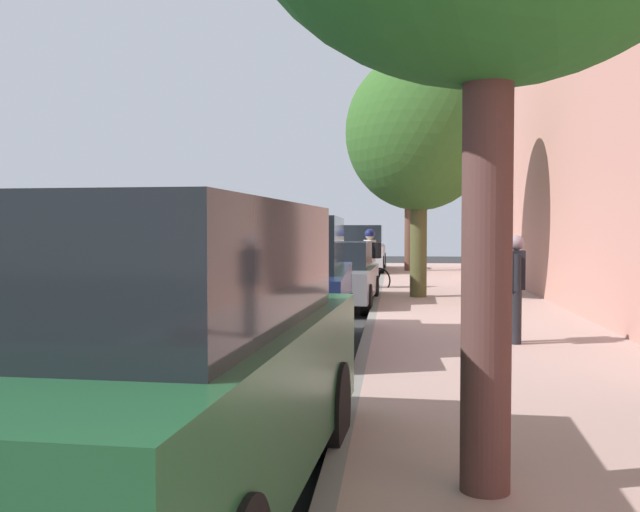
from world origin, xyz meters
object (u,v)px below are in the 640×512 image
street_tree_corner (410,164)px  pedestrian_on_phone (516,283)px  parked_suv_dark_blue_mid (283,283)px  parked_pickup_silver_farthest (359,252)px  cyclist_with_backpack (371,254)px  parked_sedan_grey_far (335,275)px  parked_suv_green_second (157,359)px  bicycle_at_curb (363,279)px  street_tree_far_end (419,133)px

street_tree_corner → pedestrian_on_phone: (1.17, -17.80, -3.30)m
parked_suv_dark_blue_mid → parked_pickup_silver_farthest: (0.24, 18.23, -0.13)m
cyclist_with_backpack → parked_sedan_grey_far: bearing=-100.6°
parked_suv_dark_blue_mid → parked_pickup_silver_farthest: 18.24m
parked_suv_green_second → street_tree_corner: street_tree_corner is taller
parked_suv_dark_blue_mid → bicycle_at_curb: bearing=85.9°
parked_suv_green_second → parked_suv_dark_blue_mid: (-0.17, 6.09, 0.00)m
parked_sedan_grey_far → parked_pickup_silver_farthest: size_ratio=0.84×
pedestrian_on_phone → bicycle_at_curb: bearing=104.8°
parked_suv_green_second → pedestrian_on_phone: bearing=63.2°
bicycle_at_curb → cyclist_with_backpack: size_ratio=0.88×
parked_pickup_silver_farthest → cyclist_with_backpack: (0.73, -8.48, 0.21)m
parked_suv_dark_blue_mid → street_tree_far_end: bearing=73.1°
parked_suv_dark_blue_mid → bicycle_at_curb: parked_suv_dark_blue_mid is taller
parked_suv_green_second → pedestrian_on_phone: (3.21, 6.34, 0.02)m
parked_suv_green_second → parked_pickup_silver_farthest: (0.07, 24.32, -0.13)m
bicycle_at_curb → pedestrian_on_phone: size_ratio=1.01×
street_tree_far_end → street_tree_corner: bearing=90.0°
street_tree_far_end → street_tree_corner: street_tree_corner is taller
street_tree_far_end → pedestrian_on_phone: 7.71m
bicycle_at_curb → street_tree_far_end: (1.46, -2.99, 3.74)m
parked_suv_green_second → cyclist_with_backpack: (0.79, 15.84, 0.09)m
parked_sedan_grey_far → pedestrian_on_phone: (3.10, -5.83, 0.29)m
parked_suv_dark_blue_mid → parked_pickup_silver_farthest: size_ratio=0.90×
parked_suv_green_second → parked_sedan_grey_far: (0.11, 12.17, -0.27)m
parked_suv_dark_blue_mid → parked_sedan_grey_far: bearing=87.4°
street_tree_far_end → pedestrian_on_phone: street_tree_far_end is taller
parked_sedan_grey_far → bicycle_at_curb: (0.47, 4.13, -0.37)m
bicycle_at_curb → street_tree_corner: 8.91m
bicycle_at_curb → street_tree_corner: bearing=79.5°
pedestrian_on_phone → street_tree_far_end: bearing=99.6°
cyclist_with_backpack → street_tree_corner: size_ratio=0.31×
parked_sedan_grey_far → cyclist_with_backpack: cyclist_with_backpack is taller
cyclist_with_backpack → street_tree_corner: bearing=81.5°
parked_sedan_grey_far → street_tree_far_end: street_tree_far_end is taller
parked_suv_green_second → street_tree_corner: (2.03, 24.14, 3.32)m
parked_suv_green_second → cyclist_with_backpack: parked_suv_green_second is taller
cyclist_with_backpack → street_tree_far_end: 4.13m
parked_sedan_grey_far → parked_pickup_silver_farthest: bearing=90.2°
parked_sedan_grey_far → street_tree_corner: size_ratio=0.75×
street_tree_corner → pedestrian_on_phone: bearing=-86.2°
parked_suv_dark_blue_mid → parked_suv_green_second: bearing=-88.4°
parked_suv_dark_blue_mid → street_tree_corner: (2.20, 18.06, 3.32)m
bicycle_at_curb → cyclist_with_backpack: (0.22, -0.46, 0.73)m
street_tree_corner → parked_suv_green_second: bearing=-94.8°
parked_suv_green_second → street_tree_corner: bearing=85.2°
parked_pickup_silver_farthest → pedestrian_on_phone: size_ratio=3.40×
parked_sedan_grey_far → parked_suv_dark_blue_mid: bearing=-92.6°
parked_suv_green_second → bicycle_at_curb: 16.32m
parked_sedan_grey_far → cyclist_with_backpack: 3.75m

